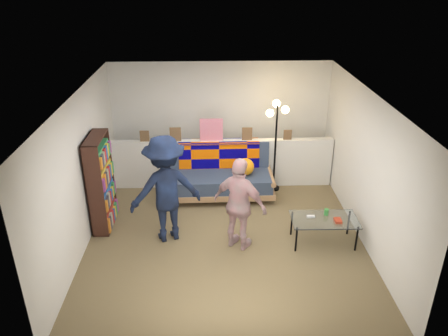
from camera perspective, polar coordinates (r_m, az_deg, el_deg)
The scene contains 10 objects.
ground at distance 7.48m, azimuth 0.11°, elevation -8.62°, with size 5.00×5.00×0.00m, color brown.
room_shell at distance 7.13m, azimuth -0.02°, elevation 4.76°, with size 4.60×5.05×2.45m.
half_wall_ledge at distance 8.81m, azimuth -0.31°, elevation 0.65°, with size 4.45×0.15×1.00m, color silver.
ledge_decor at distance 8.53m, azimuth -1.84°, elevation 4.71°, with size 2.97×0.02×0.45m.
futon_sofa at distance 8.50m, azimuth -0.45°, elevation -0.93°, with size 2.08×1.03×0.89m.
bookshelf at distance 7.65m, azimuth -15.78°, elevation -2.19°, with size 0.27×0.82×1.64m.
coffee_table at distance 7.24m, azimuth 13.03°, elevation -6.69°, with size 1.07×0.60×0.55m.
floor_lamp at distance 8.45m, azimuth 6.84°, elevation 5.19°, with size 0.42×0.34×1.83m.
person_left at distance 7.01m, azimuth -7.63°, elevation -2.76°, with size 1.16×0.67×1.80m, color black.
person_right at distance 6.78m, azimuth 2.08°, elevation -4.81°, with size 0.90×0.38×1.54m, color pink.
Camera 1 is at (-0.23, -6.20, 4.17)m, focal length 35.00 mm.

